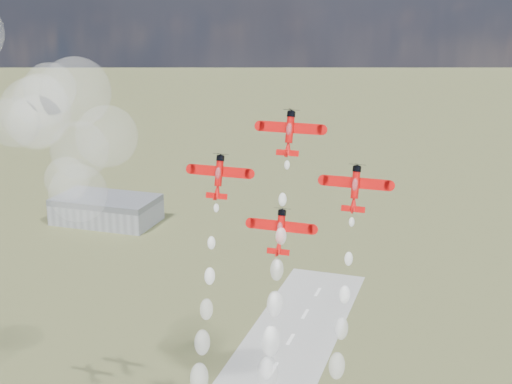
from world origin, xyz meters
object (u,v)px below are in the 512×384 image
object	(u,v)px
hangar	(106,209)
plane_slot	(280,231)
plane_lead	(290,132)
plane_left	(219,176)
plane_right	(355,187)

from	to	relation	value
hangar	plane_slot	distance (m)	230.05
hangar	plane_lead	bearing A→B (deg)	-50.00
plane_left	plane_lead	bearing A→B (deg)	11.94
plane_slot	plane_right	bearing A→B (deg)	11.94
plane_left	plane_right	size ratio (longest dim) A/B	1.00
plane_lead	plane_left	world-z (taller)	plane_lead
hangar	plane_left	size ratio (longest dim) A/B	3.93
plane_left	plane_right	distance (m)	27.76
plane_lead	plane_slot	bearing A→B (deg)	-90.00
plane_right	plane_left	bearing A→B (deg)	180.00
plane_lead	plane_left	distance (m)	16.94
plane_lead	plane_left	xyz separation A→B (m)	(-13.88, -2.94, -9.26)
plane_lead	plane_slot	size ratio (longest dim) A/B	1.00
hangar	plane_left	world-z (taller)	plane_left
plane_left	plane_slot	distance (m)	16.94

